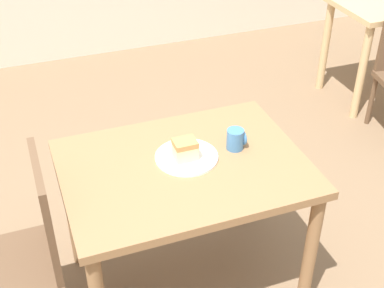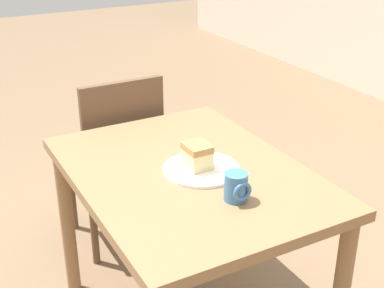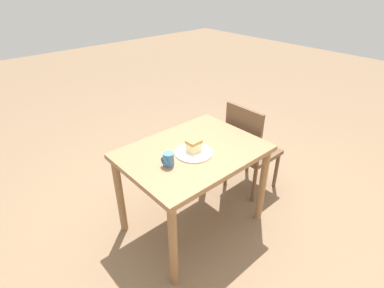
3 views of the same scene
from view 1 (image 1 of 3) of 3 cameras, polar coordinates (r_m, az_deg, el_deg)
name	(u,v)px [view 1 (image 1 of 3)]	position (r m, az deg, el deg)	size (l,w,h in m)	color
dining_table_near	(184,184)	(2.38, -0.85, -4.30)	(1.06, 0.79, 0.75)	olive
dining_table_far	(384,24)	(4.36, 19.82, 11.99)	(0.74, 0.59, 0.78)	tan
chair_near_window	(25,252)	(2.41, -17.41, -10.95)	(0.41, 0.41, 0.92)	brown
plate	(187,157)	(2.35, -0.58, -1.39)	(0.28, 0.28, 0.01)	white
cake_slice	(185,149)	(2.31, -0.75, -0.57)	(0.10, 0.08, 0.09)	beige
coffee_mug	(236,139)	(2.40, 4.71, 0.52)	(0.08, 0.08, 0.10)	teal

